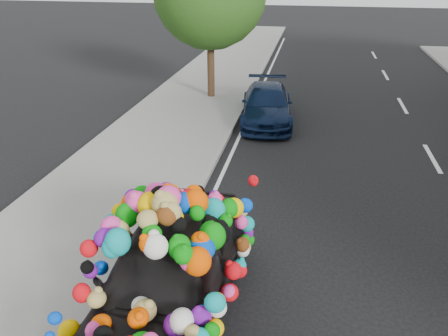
# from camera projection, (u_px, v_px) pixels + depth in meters

# --- Properties ---
(ground) EXTENTS (100.00, 100.00, 0.00)m
(ground) POSITION_uv_depth(u_px,v_px,m) (294.00, 247.00, 8.49)
(ground) COLOR black
(ground) RESTS_ON ground
(sidewalk) EXTENTS (4.00, 60.00, 0.12)m
(sidewalk) POSITION_uv_depth(u_px,v_px,m) (89.00, 221.00, 9.22)
(sidewalk) COLOR gray
(sidewalk) RESTS_ON ground
(kerb) EXTENTS (0.15, 60.00, 0.13)m
(kerb) POSITION_uv_depth(u_px,v_px,m) (178.00, 231.00, 8.87)
(kerb) COLOR gray
(kerb) RESTS_ON ground
(plush_art_car) EXTENTS (2.24, 4.73, 2.18)m
(plush_art_car) POSITION_uv_depth(u_px,v_px,m) (167.00, 258.00, 6.36)
(plush_art_car) COLOR black
(plush_art_car) RESTS_ON ground
(navy_sedan) EXTENTS (2.09, 4.24, 1.19)m
(navy_sedan) POSITION_uv_depth(u_px,v_px,m) (267.00, 104.00, 14.87)
(navy_sedan) COLOR #0A1633
(navy_sedan) RESTS_ON ground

